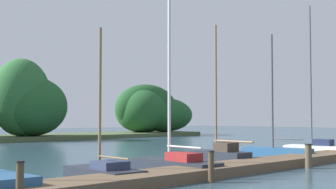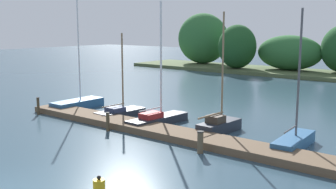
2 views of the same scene
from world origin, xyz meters
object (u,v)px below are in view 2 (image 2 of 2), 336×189
mooring_piling_2 (200,142)px  sailboat_4 (295,140)px  sailboat_0 (79,103)px  sailboat_1 (121,111)px  channel_buoy_0 (99,187)px  mooring_piling_1 (108,122)px  sailboat_3 (220,124)px  sailboat_2 (159,118)px  mooring_piling_0 (38,106)px

mooring_piling_2 → sailboat_4: bearing=49.6°
sailboat_0 → sailboat_1: size_ratio=1.49×
sailboat_0 → channel_buoy_0: bearing=-126.9°
sailboat_1 → mooring_piling_1: 3.63m
sailboat_1 → sailboat_3: (6.79, 0.54, 0.13)m
sailboat_2 → mooring_piling_2: sailboat_2 is taller
channel_buoy_0 → mooring_piling_0: bearing=154.1°
sailboat_4 → sailboat_3: bearing=83.1°
sailboat_0 → mooring_piling_0: (-0.43, -2.91, 0.19)m
sailboat_1 → mooring_piling_2: (8.03, -3.12, 0.21)m
sailboat_0 → mooring_piling_1: sailboat_0 is taller
sailboat_1 → sailboat_4: bearing=-84.4°
sailboat_0 → mooring_piling_0: size_ratio=6.93×
sailboat_2 → sailboat_4: bearing=-82.7°
sailboat_1 → sailboat_2: sailboat_2 is taller
sailboat_4 → mooring_piling_2: sailboat_4 is taller
sailboat_0 → sailboat_2: (7.17, -0.15, 0.03)m
mooring_piling_1 → mooring_piling_2: bearing=-1.1°
sailboat_2 → mooring_piling_1: sailboat_2 is taller
sailboat_0 → sailboat_4: sailboat_0 is taller
channel_buoy_0 → sailboat_4: bearing=72.4°
sailboat_0 → channel_buoy_0: 14.96m
sailboat_3 → mooring_piling_2: 3.86m
sailboat_4 → mooring_piling_1: 9.51m
sailboat_0 → sailboat_2: bearing=-91.4°
sailboat_3 → mooring_piling_2: sailboat_3 is taller
mooring_piling_1 → sailboat_2: bearing=68.0°
sailboat_1 → mooring_piling_1: size_ratio=5.07×
mooring_piling_2 → channel_buoy_0: size_ratio=1.44×
sailboat_2 → mooring_piling_0: 8.10m
channel_buoy_0 → sailboat_2: bearing=118.7°
sailboat_4 → mooring_piling_2: size_ratio=6.34×
sailboat_0 → mooring_piling_0: sailboat_0 is taller
sailboat_2 → sailboat_1: bearing=91.0°
mooring_piling_2 → channel_buoy_0: 5.84m
mooring_piling_2 → channel_buoy_0: (-0.03, -5.84, -0.22)m
sailboat_0 → channel_buoy_0: size_ratio=11.06×
mooring_piling_2 → mooring_piling_1: bearing=178.9°
mooring_piling_1 → sailboat_0: bearing=153.6°
mooring_piling_0 → sailboat_4: bearing=11.9°
sailboat_1 → mooring_piling_1: bearing=-142.0°
sailboat_0 → sailboat_3: size_ratio=1.22×
sailboat_4 → mooring_piling_1: size_ratio=6.25×
sailboat_0 → sailboat_4: 14.94m
channel_buoy_0 → sailboat_1: bearing=131.7°
sailboat_3 → channel_buoy_0: size_ratio=9.04×
sailboat_1 → mooring_piling_2: size_ratio=5.14×
sailboat_3 → channel_buoy_0: 9.57m
sailboat_4 → mooring_piling_2: 4.49m
mooring_piling_0 → sailboat_1: bearing=33.5°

